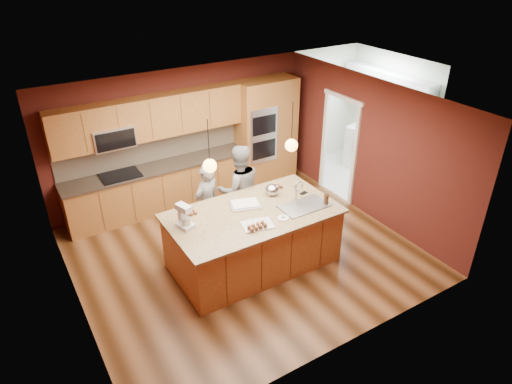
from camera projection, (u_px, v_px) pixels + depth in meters
floor at (244, 252)px, 8.01m from camera, size 5.50×5.50×0.00m
ceiling at (242, 104)px, 6.70m from camera, size 5.50×5.50×0.00m
wall_back at (181, 135)px, 9.22m from camera, size 5.50×0.00×5.50m
wall_front at (347, 268)px, 5.49m from camera, size 5.50×0.00×5.50m
wall_left at (65, 235)px, 6.10m from camera, size 0.00×5.00×5.00m
wall_right at (369, 149)px, 8.61m from camera, size 0.00×5.00×5.00m
cabinet_run at (156, 164)px, 8.90m from camera, size 3.74×0.64×2.30m
oven_column at (266, 132)px, 9.93m from camera, size 1.30×0.62×2.30m
doorway_trim at (339, 149)px, 9.34m from camera, size 0.08×1.11×2.20m
laundry_room at (387, 89)px, 9.95m from camera, size 2.60×2.70×2.70m
pendant_left at (210, 166)px, 6.46m from camera, size 0.20×0.20×0.80m
pendant_right at (291, 145)px, 7.11m from camera, size 0.20×0.20×0.80m
island at (254, 237)px, 7.52m from camera, size 2.72×1.52×1.38m
person_left at (207, 204)px, 8.00m from camera, size 0.64×0.52×1.51m
person_right at (239, 189)px, 8.24m from camera, size 0.95×0.81×1.71m
stand_mixer at (184, 217)px, 6.84m from camera, size 0.26×0.31×0.37m
sheet_cake at (245, 204)px, 7.45m from camera, size 0.57×0.49×0.05m
cooling_rack at (257, 225)px, 6.94m from camera, size 0.53×0.43×0.02m
mixing_bowl at (272, 190)px, 7.73m from camera, size 0.24×0.24×0.20m
plate at (283, 218)px, 7.11m from camera, size 0.18×0.18×0.01m
tumbler at (326, 199)px, 7.47m from camera, size 0.08×0.08×0.17m
phone at (304, 193)px, 7.82m from camera, size 0.15×0.10×0.01m
cupcakes_left at (187, 212)px, 7.21m from camera, size 0.29×0.22×0.06m
cupcakes_rack at (257, 226)px, 6.83m from camera, size 0.32×0.16×0.07m
cupcakes_right at (278, 186)px, 7.98m from camera, size 0.16×0.16×0.07m
washer at (386, 158)px, 10.27m from camera, size 0.77×0.79×1.00m
dryer at (362, 146)px, 10.87m from camera, size 0.77×0.78×0.99m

